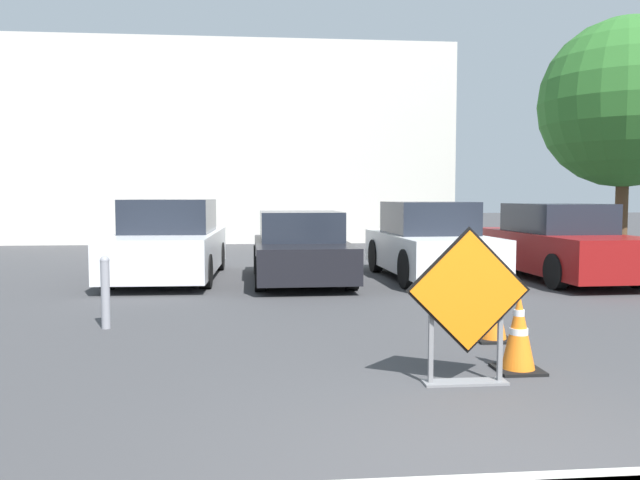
# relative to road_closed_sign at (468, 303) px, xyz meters

# --- Properties ---
(ground_plane) EXTENTS (96.00, 96.00, 0.00)m
(ground_plane) POSITION_rel_road_closed_sign_xyz_m (-0.30, 7.88, -0.73)
(ground_plane) COLOR #3D3D3F
(road_closed_sign) EXTENTS (1.11, 0.20, 1.40)m
(road_closed_sign) POSITION_rel_road_closed_sign_xyz_m (0.00, 0.00, 0.00)
(road_closed_sign) COLOR black
(road_closed_sign) RESTS_ON ground_plane
(traffic_cone_nearest) EXTENTS (0.42, 0.42, 0.77)m
(traffic_cone_nearest) POSITION_rel_road_closed_sign_xyz_m (0.63, 0.38, -0.36)
(traffic_cone_nearest) COLOR black
(traffic_cone_nearest) RESTS_ON ground_plane
(traffic_cone_second) EXTENTS (0.41, 0.41, 0.73)m
(traffic_cone_second) POSITION_rel_road_closed_sign_xyz_m (0.86, 1.63, -0.38)
(traffic_cone_second) COLOR black
(traffic_cone_second) RESTS_ON ground_plane
(traffic_cone_third) EXTENTS (0.38, 0.38, 0.75)m
(traffic_cone_third) POSITION_rel_road_closed_sign_xyz_m (1.07, 2.90, -0.37)
(traffic_cone_third) COLOR black
(traffic_cone_third) RESTS_ON ground_plane
(parked_car_nearest) EXTENTS (2.00, 4.60, 1.60)m
(parked_car_nearest) POSITION_rel_road_closed_sign_xyz_m (-3.64, 7.52, -0.01)
(parked_car_nearest) COLOR silver
(parked_car_nearest) RESTS_ON ground_plane
(parked_car_second) EXTENTS (1.87, 4.05, 1.36)m
(parked_car_second) POSITION_rel_road_closed_sign_xyz_m (-1.03, 6.90, -0.11)
(parked_car_second) COLOR black
(parked_car_second) RESTS_ON ground_plane
(parked_car_third) EXTENTS (1.96, 4.14, 1.55)m
(parked_car_third) POSITION_rel_road_closed_sign_xyz_m (1.57, 7.02, -0.02)
(parked_car_third) COLOR white
(parked_car_third) RESTS_ON ground_plane
(parked_car_fourth) EXTENTS (1.89, 4.56, 1.52)m
(parked_car_fourth) POSITION_rel_road_closed_sign_xyz_m (4.18, 6.79, -0.03)
(parked_car_fourth) COLOR maroon
(parked_car_fourth) RESTS_ON ground_plane
(bollard_nearest) EXTENTS (0.12, 0.12, 0.92)m
(bollard_nearest) POSITION_rel_road_closed_sign_xyz_m (-3.75, 2.72, -0.25)
(bollard_nearest) COLOR gray
(bollard_nearest) RESTS_ON ground_plane
(building_facade_backdrop) EXTENTS (16.31, 5.00, 7.10)m
(building_facade_backdrop) POSITION_rel_road_closed_sign_xyz_m (-3.02, 19.09, 2.82)
(building_facade_backdrop) COLOR beige
(building_facade_backdrop) RESTS_ON ground_plane
(street_tree_behind_lot) EXTENTS (4.39, 4.39, 6.29)m
(street_tree_behind_lot) POSITION_rel_road_closed_sign_xyz_m (7.67, 10.39, 3.35)
(street_tree_behind_lot) COLOR #513823
(street_tree_behind_lot) RESTS_ON ground_plane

